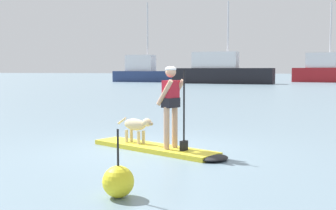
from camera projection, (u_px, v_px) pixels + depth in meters
ground_plane at (154, 150)px, 9.11m from camera, size 400.00×400.00×0.00m
paddleboard at (161, 149)px, 8.96m from camera, size 3.36×1.91×0.10m
person_paddler at (171, 101)px, 8.69m from camera, size 0.68×0.59×1.70m
dog at (136, 126)px, 9.41m from camera, size 1.04×0.50×0.58m
moored_boat_starboard at (144, 72)px, 62.08m from camera, size 8.99×3.70×11.46m
moored_boat_port at (221, 72)px, 54.05m from camera, size 12.99×3.33×10.34m
moored_boat_center at (325, 71)px, 59.93m from camera, size 9.32×4.06×11.19m
marker_buoy at (118, 181)px, 5.72m from camera, size 0.44×0.44×0.94m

